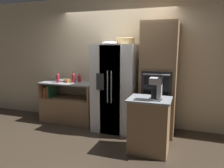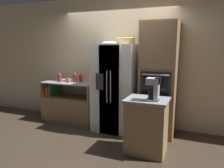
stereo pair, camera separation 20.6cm
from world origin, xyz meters
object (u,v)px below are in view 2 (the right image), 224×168
(mug, at_px, (69,80))
(coffee_maker, at_px, (154,88))
(bottle_tall, at_px, (81,78))
(refrigerator, at_px, (116,88))
(wall_oven, at_px, (159,80))
(fruit_bowl, at_px, (110,43))
(bottle_short, at_px, (60,77))
(mixing_bowl, at_px, (65,79))
(wicker_basket, at_px, (126,41))
(bottle_wide, at_px, (75,77))

(mug, distance_m, coffee_maker, 2.31)
(bottle_tall, xyz_separation_m, coffee_maker, (1.92, -1.10, 0.08))
(refrigerator, bearing_deg, wall_oven, 4.11)
(wall_oven, relative_size, coffee_maker, 6.29)
(fruit_bowl, relative_size, coffee_maker, 0.91)
(bottle_short, height_order, mixing_bowl, bottle_short)
(refrigerator, height_order, wicker_basket, wicker_basket)
(fruit_bowl, height_order, mixing_bowl, fruit_bowl)
(wicker_basket, height_order, bottle_short, wicker_basket)
(mug, bearing_deg, wicker_basket, 2.73)
(bottle_wide, distance_m, mixing_bowl, 0.33)
(refrigerator, xyz_separation_m, wicker_basket, (0.16, 0.11, 0.96))
(wicker_basket, relative_size, mug, 3.12)
(refrigerator, height_order, mixing_bowl, refrigerator)
(fruit_bowl, bearing_deg, mug, 173.46)
(refrigerator, distance_m, wicker_basket, 0.97)
(mug, bearing_deg, bottle_short, -168.14)
(coffee_maker, bearing_deg, wicker_basket, 128.86)
(bottle_wide, xyz_separation_m, mixing_bowl, (-0.31, 0.06, -0.08))
(wicker_basket, height_order, bottle_wide, wicker_basket)
(bottle_short, height_order, coffee_maker, coffee_maker)
(fruit_bowl, xyz_separation_m, mug, (-1.06, 0.12, -0.84))
(wicker_basket, xyz_separation_m, coffee_maker, (0.79, -0.98, -0.75))
(fruit_bowl, relative_size, mug, 2.57)
(wall_oven, relative_size, mixing_bowl, 10.45)
(wall_oven, distance_m, wicker_basket, 1.02)
(refrigerator, bearing_deg, bottle_wide, 173.76)
(fruit_bowl, xyz_separation_m, mixing_bowl, (-1.26, 0.26, -0.84))
(bottle_short, relative_size, mixing_bowl, 1.16)
(coffee_maker, bearing_deg, refrigerator, 137.26)
(refrigerator, relative_size, bottle_wide, 7.09)
(fruit_bowl, bearing_deg, wicker_basket, 34.32)
(wicker_basket, xyz_separation_m, bottle_short, (-1.55, -0.11, -0.81))
(bottle_wide, bearing_deg, coffee_maker, -26.33)
(mug, bearing_deg, refrigerator, -2.06)
(refrigerator, bearing_deg, fruit_bowl, -144.78)
(fruit_bowl, bearing_deg, bottle_wide, 168.37)
(fruit_bowl, xyz_separation_m, bottle_tall, (-0.85, 0.30, -0.78))
(refrigerator, distance_m, bottle_wide, 1.07)
(wicker_basket, distance_m, bottle_tall, 1.40)
(fruit_bowl, relative_size, bottle_tall, 1.55)
(refrigerator, xyz_separation_m, mixing_bowl, (-1.37, 0.18, 0.07))
(coffee_maker, bearing_deg, mug, 156.52)
(wall_oven, relative_size, bottle_wide, 8.76)
(mixing_bowl, bearing_deg, fruit_bowl, -11.57)
(wall_oven, distance_m, mug, 2.03)
(mug, bearing_deg, coffee_maker, -23.48)
(refrigerator, distance_m, bottle_tall, 1.00)
(bottle_tall, distance_m, bottle_wide, 0.14)
(bottle_tall, bearing_deg, mug, -138.69)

